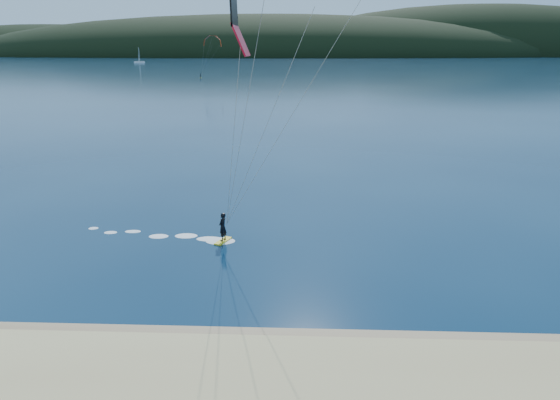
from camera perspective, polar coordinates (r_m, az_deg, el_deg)
name	(u,v)px	position (r m, az deg, el deg)	size (l,w,h in m)	color
wet_sand	(212,342)	(23.69, -7.51, -15.38)	(220.00, 2.50, 0.10)	#967B57
headland	(300,56)	(760.65, 2.23, 15.69)	(1200.00, 310.00, 140.00)	black
kitesurfer_near	(308,17)	(25.94, 3.16, 19.62)	(20.81, 9.48, 18.14)	yellow
kitesurfer_far	(212,45)	(218.79, -7.52, 16.67)	(10.21, 5.63, 15.24)	yellow
sailboat	(139,62)	(441.92, -15.33, 14.57)	(8.92, 5.51, 12.41)	white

